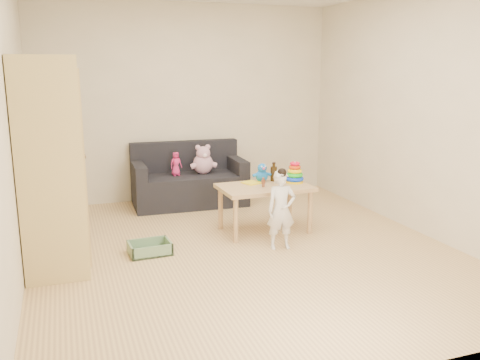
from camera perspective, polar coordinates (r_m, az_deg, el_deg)
name	(u,v)px	position (r m, az deg, el deg)	size (l,w,h in m)	color
room	(244,118)	(4.79, 0.43, 6.95)	(4.50, 4.50, 4.50)	#D9B374
wardrobe	(51,164)	(4.81, -20.46, 1.74)	(0.52, 1.03, 1.86)	tan
sofa	(190,189)	(6.68, -5.69, -1.06)	(1.44, 0.72, 0.41)	black
play_table	(265,209)	(5.56, 2.78, -3.22)	(0.98, 0.62, 0.51)	tan
storage_bin	(150,248)	(5.03, -10.10, -7.51)	(0.40, 0.30, 0.12)	#698C65
toddler	(281,211)	(5.02, 4.65, -3.48)	(0.28, 0.19, 0.77)	silver
pink_bear	(203,161)	(6.64, -4.18, 2.09)	(0.28, 0.24, 0.32)	#CF98B4
doll	(176,164)	(6.55, -7.20, 1.79)	(0.15, 0.10, 0.30)	#E72B73
ring_stacker	(295,174)	(5.65, 6.15, 0.63)	(0.21, 0.21, 0.24)	yellow
brown_bottle	(274,173)	(5.72, 3.81, 0.78)	(0.07, 0.07, 0.21)	black
blue_plush	(262,172)	(5.67, 2.47, 0.86)	(0.18, 0.14, 0.21)	blue
wooden_figure	(263,182)	(5.42, 2.64, -0.24)	(0.04, 0.04, 0.11)	brown
yellow_book	(252,183)	(5.61, 1.34, -0.30)	(0.18, 0.18, 0.01)	yellow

